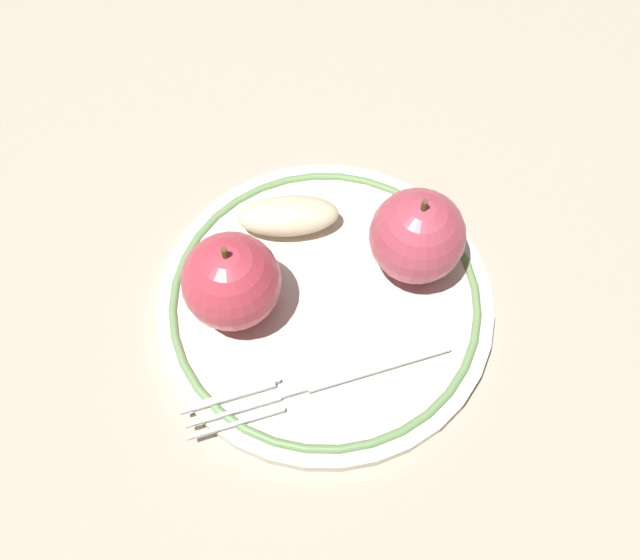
{
  "coord_description": "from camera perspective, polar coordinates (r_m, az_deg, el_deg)",
  "views": [
    {
      "loc": [
        0.14,
        -0.18,
        0.46
      ],
      "look_at": [
        -0.0,
        -0.01,
        0.03
      ],
      "focal_mm": 40.0,
      "sensor_mm": 36.0,
      "label": 1
    }
  ],
  "objects": [
    {
      "name": "ground_plane",
      "position": [
        0.51,
        1.14,
        -1.31
      ],
      "size": [
        2.0,
        2.0,
        0.0
      ],
      "primitive_type": "plane",
      "color": "#B6A690"
    },
    {
      "name": "plate",
      "position": [
        0.5,
        0.0,
        -1.43
      ],
      "size": [
        0.24,
        0.24,
        0.01
      ],
      "color": "silver",
      "rests_on": "ground_plane"
    },
    {
      "name": "apple_slice_front",
      "position": [
        0.52,
        -2.55,
        5.15
      ],
      "size": [
        0.08,
        0.07,
        0.02
      ],
      "primitive_type": "ellipsoid",
      "rotation": [
        0.0,
        0.0,
        0.77
      ],
      "color": "beige",
      "rests_on": "plate"
    },
    {
      "name": "apple_second_whole",
      "position": [
        0.49,
        7.79,
        3.5
      ],
      "size": [
        0.07,
        0.07,
        0.07
      ],
      "color": "#C04557",
      "rests_on": "plate"
    },
    {
      "name": "apple_red_whole",
      "position": [
        0.47,
        -7.1,
        -0.12
      ],
      "size": [
        0.07,
        0.07,
        0.07
      ],
      "color": "#C63B4A",
      "rests_on": "plate"
    },
    {
      "name": "fork",
      "position": [
        0.47,
        0.54,
        -7.86
      ],
      "size": [
        0.11,
        0.16,
        0.0
      ],
      "rotation": [
        0.0,
        0.0,
        4.15
      ],
      "color": "silver",
      "rests_on": "plate"
    }
  ]
}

